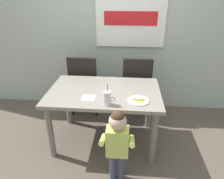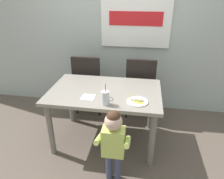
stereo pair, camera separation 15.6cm
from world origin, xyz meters
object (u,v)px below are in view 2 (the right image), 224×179
Objects in this scene: paper_napkin at (88,97)px; peeled_banana at (137,99)px; toddler_standing at (113,139)px; snack_plate at (137,102)px; dining_table at (105,98)px; dining_chair_left at (88,81)px; dining_chair_right at (140,84)px; milk_cup at (105,99)px.

peeled_banana is at bearing -2.09° from paper_napkin.
toddler_standing reaches higher than snack_plate.
dining_table is 0.47m from peeled_banana.
dining_chair_left is at bearing 105.40° from paper_napkin.
peeled_banana is (-0.01, -0.00, 0.03)m from snack_plate.
paper_napkin is (-0.56, -0.89, 0.19)m from dining_chair_right.
toddler_standing reaches higher than dining_table.
dining_table is at bearing 54.12° from paper_napkin.
toddler_standing reaches higher than paper_napkin.
snack_plate is at bearing 4.01° from peeled_banana.
dining_chair_right is 1.07m from paper_napkin.
dining_table is at bearing 102.30° from milk_cup.
dining_chair_right reaches higher than toddler_standing.
dining_chair_left is 1.15× the size of toddler_standing.
snack_plate is (0.79, -0.90, 0.20)m from dining_chair_left.
dining_chair_right is 0.93m from peeled_banana.
dining_chair_right is 6.40× the size of paper_napkin.
milk_cup reaches higher than dining_chair_left.
toddler_standing is at bearing -116.95° from snack_plate.
snack_plate is (-0.01, -0.90, 0.20)m from dining_chair_right.
peeled_banana is at bearing 88.86° from dining_chair_right.
paper_napkin is (0.24, -0.88, 0.19)m from dining_chair_left.
peeled_banana is (0.39, -0.23, 0.13)m from dining_table.
snack_plate is 1.32× the size of peeled_banana.
dining_chair_left is at bearing 131.59° from snack_plate.
dining_table is 0.66m from toddler_standing.
milk_cup is (0.46, -1.00, 0.26)m from dining_chair_left.
peeled_banana is 1.16× the size of paper_napkin.
dining_chair_left reaches higher than snack_plate.
toddler_standing is at bearing 114.69° from dining_chair_left.
dining_table is 5.32× the size of milk_cup.
dining_chair_left is 0.93m from paper_napkin.
dining_chair_right is 1.32m from toddler_standing.
snack_plate is 0.03m from peeled_banana.
snack_plate reaches higher than paper_napkin.
milk_cup reaches higher than dining_chair_right.
toddler_standing is (-0.21, -1.30, -0.02)m from dining_chair_right.
dining_table is 0.80m from dining_chair_right.
dining_table is 0.28m from paper_napkin.
snack_plate is at bearing -29.46° from dining_table.
dining_chair_right reaches higher than snack_plate.
dining_table is at bearing 58.75° from dining_chair_right.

